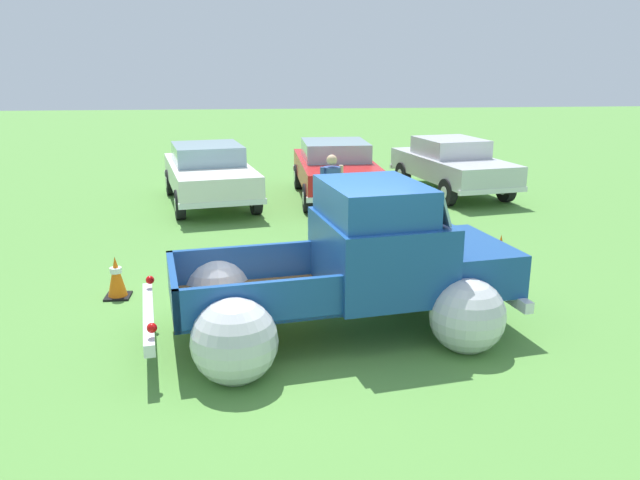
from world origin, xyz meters
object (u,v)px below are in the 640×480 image
lane_cone_0 (116,277)px  lane_cone_1 (500,253)px  spectator_0 (332,190)px  vintage_pickup_truck (360,273)px  show_car_0 (209,172)px  show_car_1 (336,168)px  show_car_2 (452,164)px

lane_cone_0 → lane_cone_1: size_ratio=1.00×
spectator_0 → vintage_pickup_truck: bearing=151.0°
show_car_0 → show_car_1: size_ratio=1.04×
vintage_pickup_truck → show_car_0: vintage_pickup_truck is taller
show_car_2 → show_car_0: bearing=-95.2°
vintage_pickup_truck → show_car_1: size_ratio=1.09×
show_car_1 → show_car_2: (3.11, 0.33, -0.00)m
show_car_2 → spectator_0: bearing=-54.6°
show_car_2 → lane_cone_0: 10.02m
show_car_1 → show_car_2: same height
show_car_0 → vintage_pickup_truck: bearing=5.9°
lane_cone_1 → vintage_pickup_truck: bearing=-142.4°
show_car_2 → lane_cone_1: show_car_2 is taller
show_car_1 → show_car_2: bearing=95.6°
spectator_0 → show_car_2: bearing=-70.3°
vintage_pickup_truck → lane_cone_0: vintage_pickup_truck is taller
show_car_1 → show_car_2: size_ratio=1.02×
vintage_pickup_truck → show_car_1: (0.70, 8.12, 0.03)m
show_car_0 → lane_cone_1: show_car_0 is taller
vintage_pickup_truck → spectator_0: 4.67m
lane_cone_0 → lane_cone_1: 6.08m
vintage_pickup_truck → show_car_0: 8.19m
show_car_2 → lane_cone_0: size_ratio=6.96×
vintage_pickup_truck → spectator_0: (0.19, 4.66, 0.16)m
show_car_1 → lane_cone_1: size_ratio=7.10×
spectator_0 → lane_cone_1: 3.65m
show_car_1 → lane_cone_0: (-4.06, -6.66, -0.47)m
spectator_0 → lane_cone_1: (2.49, -2.60, -0.60)m
show_car_0 → show_car_1: 3.15m
show_car_1 → lane_cone_1: 6.39m
lane_cone_0 → show_car_0: bearing=81.7°
vintage_pickup_truck → show_car_2: (3.81, 8.45, 0.02)m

